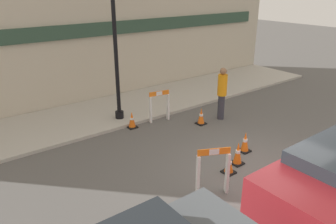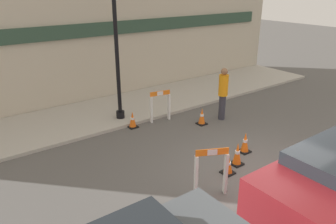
# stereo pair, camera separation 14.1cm
# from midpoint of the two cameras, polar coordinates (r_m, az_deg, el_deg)

# --- Properties ---
(ground_plane) EXTENTS (60.00, 60.00, 0.00)m
(ground_plane) POSITION_cam_midpoint_polar(r_m,az_deg,el_deg) (8.51, 16.13, -10.77)
(ground_plane) COLOR #565451
(sidewalk_slab) EXTENTS (18.00, 3.04, 0.10)m
(sidewalk_slab) POSITION_cam_midpoint_polar(r_m,az_deg,el_deg) (12.59, -5.64, 1.10)
(sidewalk_slab) COLOR #ADA89E
(sidewalk_slab) RESTS_ON ground_plane
(storefront_facade) EXTENTS (18.00, 0.22, 5.50)m
(storefront_facade) POSITION_cam_midpoint_polar(r_m,az_deg,el_deg) (13.31, -9.71, 14.03)
(storefront_facade) COLOR #BCB29E
(storefront_facade) RESTS_ON ground_plane
(streetlamp_post) EXTENTS (0.44, 0.44, 5.75)m
(streetlamp_post) POSITION_cam_midpoint_polar(r_m,az_deg,el_deg) (10.57, -8.96, 17.71)
(streetlamp_post) COLOR black
(streetlamp_post) RESTS_ON sidewalk_slab
(barricade_0) EXTENTS (0.73, 0.27, 1.07)m
(barricade_0) POSITION_cam_midpoint_polar(r_m,az_deg,el_deg) (11.09, -1.02, 1.16)
(barricade_0) COLOR white
(barricade_0) RESTS_ON ground_plane
(barricade_1) EXTENTS (0.72, 0.45, 1.14)m
(barricade_1) POSITION_cam_midpoint_polar(r_m,az_deg,el_deg) (7.34, 8.09, -10.11)
(barricade_1) COLOR white
(barricade_1) RESTS_ON ground_plane
(traffic_cone_0) EXTENTS (0.30, 0.30, 0.60)m
(traffic_cone_0) POSITION_cam_midpoint_polar(r_m,az_deg,el_deg) (9.41, 13.69, -5.22)
(traffic_cone_0) COLOR black
(traffic_cone_0) RESTS_ON ground_plane
(traffic_cone_1) EXTENTS (0.30, 0.30, 0.55)m
(traffic_cone_1) POSITION_cam_midpoint_polar(r_m,az_deg,el_deg) (10.74, -5.82, -1.38)
(traffic_cone_1) COLOR black
(traffic_cone_1) RESTS_ON ground_plane
(traffic_cone_2) EXTENTS (0.30, 0.30, 0.63)m
(traffic_cone_2) POSITION_cam_midpoint_polar(r_m,az_deg,el_deg) (8.74, 12.43, -7.17)
(traffic_cone_2) COLOR black
(traffic_cone_2) RESTS_ON ground_plane
(traffic_cone_3) EXTENTS (0.30, 0.30, 0.57)m
(traffic_cone_3) POSITION_cam_midpoint_polar(r_m,az_deg,el_deg) (10.99, 6.29, -0.81)
(traffic_cone_3) COLOR black
(traffic_cone_3) RESTS_ON ground_plane
(traffic_cone_4) EXTENTS (0.30, 0.30, 0.49)m
(traffic_cone_4) POSITION_cam_midpoint_polar(r_m,az_deg,el_deg) (8.34, 10.93, -9.06)
(traffic_cone_4) COLOR black
(traffic_cone_4) RESTS_ON ground_plane
(person_worker) EXTENTS (0.41, 0.41, 1.82)m
(person_worker) POSITION_cam_midpoint_polar(r_m,az_deg,el_deg) (11.27, 9.91, 3.48)
(person_worker) COLOR #33333D
(person_worker) RESTS_ON ground_plane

